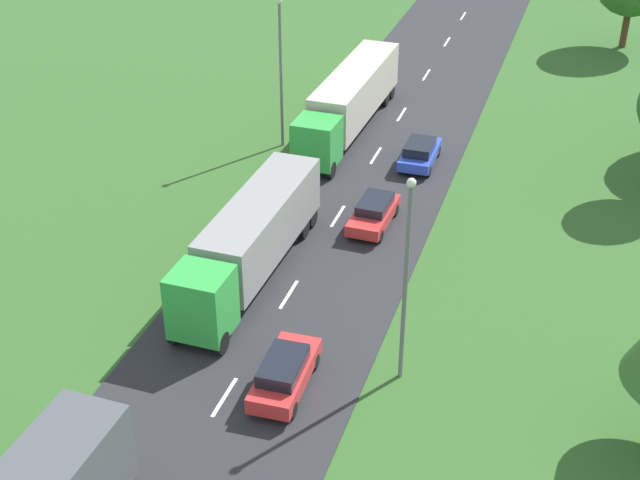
% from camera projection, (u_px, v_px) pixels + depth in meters
% --- Properties ---
extents(road, '(10.00, 140.00, 0.06)m').
position_uv_depth(road, '(229.00, 390.00, 35.26)').
color(road, '#2B2B30').
rests_on(road, ground).
extents(lane_marking_centre, '(0.16, 124.89, 0.01)m').
position_uv_depth(lane_marking_centre, '(201.00, 434.00, 33.08)').
color(lane_marking_centre, white).
rests_on(lane_marking_centre, road).
extents(truck_second, '(2.72, 12.66, 3.55)m').
position_uv_depth(truck_second, '(251.00, 238.00, 41.28)').
color(truck_second, green).
rests_on(truck_second, road).
extents(truck_third, '(2.82, 14.53, 3.64)m').
position_uv_depth(truck_third, '(350.00, 99.00, 55.97)').
color(truck_third, green).
rests_on(truck_third, road).
extents(car_third, '(1.92, 4.53, 1.56)m').
position_uv_depth(car_third, '(285.00, 372.00, 34.89)').
color(car_third, red).
rests_on(car_third, road).
extents(car_fourth, '(1.90, 4.31, 1.42)m').
position_uv_depth(car_fourth, '(374.00, 212.00, 46.10)').
color(car_fourth, red).
rests_on(car_fourth, road).
extents(car_fifth, '(1.89, 4.15, 1.47)m').
position_uv_depth(car_fifth, '(420.00, 153.00, 52.28)').
color(car_fifth, blue).
rests_on(car_fifth, road).
extents(lamppost_second, '(0.36, 0.36, 8.97)m').
position_uv_depth(lamppost_second, '(406.00, 273.00, 33.51)').
color(lamppost_second, slate).
rests_on(lamppost_second, ground).
extents(lamppost_third, '(0.36, 0.36, 9.19)m').
position_uv_depth(lamppost_third, '(281.00, 67.00, 52.53)').
color(lamppost_third, slate).
rests_on(lamppost_third, ground).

